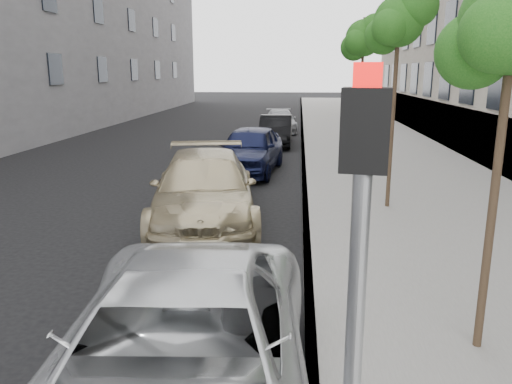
# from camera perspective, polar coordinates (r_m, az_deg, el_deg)

# --- Properties ---
(sidewalk) EXTENTS (6.40, 72.00, 0.14)m
(sidewalk) POSITION_cam_1_polar(r_m,az_deg,el_deg) (28.60, 11.63, 6.68)
(sidewalk) COLOR gray
(sidewalk) RESTS_ON ground
(curb) EXTENTS (0.15, 72.00, 0.14)m
(curb) POSITION_cam_1_polar(r_m,az_deg,el_deg) (28.40, 5.31, 6.85)
(curb) COLOR #9E9B93
(curb) RESTS_ON ground
(tree_mid) EXTENTS (1.55, 1.35, 5.13)m
(tree_mid) POSITION_cam_1_polar(r_m,az_deg,el_deg) (12.46, 16.13, 18.15)
(tree_mid) COLOR #38281C
(tree_mid) RESTS_ON sidewalk
(tree_far) EXTENTS (1.65, 1.45, 5.22)m
(tree_far) POSITION_cam_1_polar(r_m,az_deg,el_deg) (18.88, 12.28, 16.79)
(tree_far) COLOR #38281C
(tree_far) RESTS_ON sidewalk
(signal_pole) EXTENTS (0.26, 0.21, 3.31)m
(signal_pole) POSITION_cam_1_polar(r_m,az_deg,el_deg) (2.82, 11.39, -11.97)
(signal_pole) COLOR #939699
(signal_pole) RESTS_ON sidewalk
(minivan) EXTENTS (2.87, 5.59, 1.51)m
(minivan) POSITION_cam_1_polar(r_m,az_deg,el_deg) (4.99, -8.71, -18.64)
(minivan) COLOR silver
(minivan) RESTS_ON ground
(suv) EXTENTS (3.10, 5.84, 1.61)m
(suv) POSITION_cam_1_polar(r_m,az_deg,el_deg) (11.25, -5.92, 0.21)
(suv) COLOR tan
(suv) RESTS_ON ground
(sedan_blue) EXTENTS (2.32, 4.82, 1.59)m
(sedan_blue) POSITION_cam_1_polar(r_m,az_deg,el_deg) (17.15, -0.69, 4.89)
(sedan_blue) COLOR #101536
(sedan_blue) RESTS_ON ground
(sedan_black) EXTENTS (1.49, 4.21, 1.39)m
(sedan_black) POSITION_cam_1_polar(r_m,az_deg,el_deg) (23.58, 2.28, 7.04)
(sedan_black) COLOR black
(sedan_black) RESTS_ON ground
(sedan_rear) EXTENTS (2.12, 4.44, 1.25)m
(sedan_rear) POSITION_cam_1_polar(r_m,az_deg,el_deg) (28.88, 2.78, 8.11)
(sedan_rear) COLOR #919398
(sedan_rear) RESTS_ON ground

